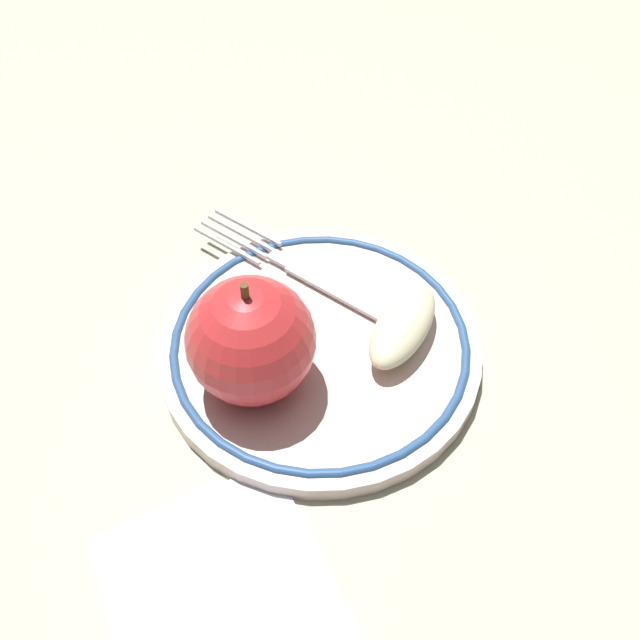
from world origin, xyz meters
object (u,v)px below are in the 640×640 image
at_px(napkin_folded, 224,602).
at_px(plate, 320,346).
at_px(apple_red_whole, 251,340).
at_px(fork, 306,273).
at_px(apple_slice_front, 404,330).

bearing_deg(napkin_folded, plate, 65.88).
bearing_deg(apple_red_whole, fork, 63.94).
relative_size(apple_slice_front, fork, 0.52).
relative_size(apple_red_whole, apple_slice_front, 1.17).
bearing_deg(apple_slice_front, napkin_folded, -4.16).
xyz_separation_m(apple_slice_front, fork, (-0.06, 0.07, -0.01)).
relative_size(plate, apple_slice_front, 2.86).
height_order(fork, napkin_folded, fork).
xyz_separation_m(plate, apple_red_whole, (-0.04, -0.03, 0.05)).
relative_size(apple_red_whole, fork, 0.61).
height_order(apple_red_whole, napkin_folded, apple_red_whole).
bearing_deg(apple_red_whole, napkin_folded, -101.23).
distance_m(apple_slice_front, fork, 0.09).
height_order(apple_slice_front, fork, apple_slice_front).
height_order(plate, fork, fork).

